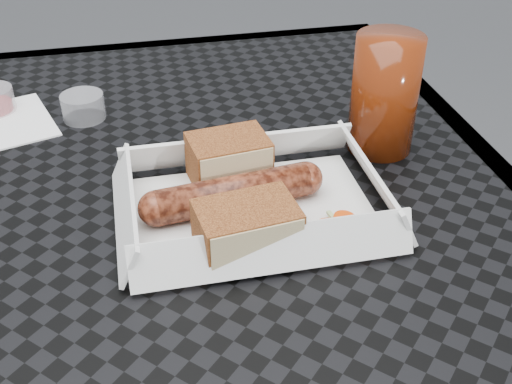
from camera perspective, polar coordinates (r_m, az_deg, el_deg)
patio_table at (r=0.69m, az=-10.81°, el=-5.44°), size 0.80×0.80×0.74m
food_tray at (r=0.61m, az=-0.20°, el=-1.65°), size 0.22×0.15×0.00m
bratwurst at (r=0.60m, az=-2.03°, el=-0.09°), size 0.18×0.05×0.03m
bread_near at (r=0.63m, az=-2.44°, el=2.91°), size 0.08×0.06×0.05m
bread_far at (r=0.55m, az=-0.81°, el=-3.24°), size 0.09×0.07×0.04m
veg_garnish at (r=0.59m, az=7.56°, el=-2.99°), size 0.03×0.03×0.00m
condiment_cup_empty at (r=0.79m, az=-15.12°, el=7.34°), size 0.05×0.05×0.03m
drink_glass at (r=0.69m, az=11.36°, el=8.50°), size 0.07×0.07×0.13m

